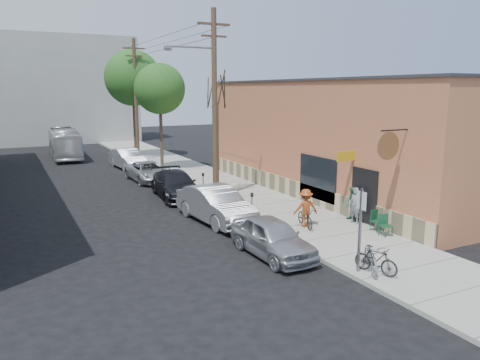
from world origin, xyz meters
name	(u,v)px	position (x,y,z in m)	size (l,w,h in m)	color
ground	(224,240)	(0.00, 0.00, 0.00)	(120.00, 120.00, 0.00)	black
sidewalk	(212,182)	(4.25, 11.00, 0.07)	(4.50, 58.00, 0.15)	#A2A196
cafe_building	(328,138)	(8.99, 4.99, 3.30)	(6.60, 20.20, 6.61)	#B86844
end_cap_building	(54,90)	(-2.00, 42.00, 6.00)	(18.00, 8.00, 12.00)	#A6A7A2
sign_post	(360,222)	(2.35, -5.42, 1.83)	(0.07, 0.45, 2.80)	slate
parking_meter_near	(252,202)	(2.25, 1.75, 0.98)	(0.14, 0.14, 1.24)	slate
parking_meter_far	(203,180)	(2.25, 7.58, 0.98)	(0.14, 0.14, 1.24)	slate
utility_pole_near	(214,102)	(2.39, 6.32, 5.41)	(3.57, 0.28, 10.00)	#503A28
utility_pole_far	(136,98)	(2.45, 22.45, 5.34)	(1.80, 0.28, 10.00)	#503A28
tree_bare	(217,150)	(2.80, 6.88, 2.76)	(0.24, 0.24, 5.23)	#44392C
tree_leafy_mid	(160,89)	(2.80, 16.94, 6.08)	(3.71, 3.71, 7.81)	#44392C
tree_leafy_far	(133,78)	(2.80, 24.62, 7.04)	(4.85, 4.85, 9.33)	#44392C
patio_chair_a	(386,225)	(5.93, -2.95, 0.59)	(0.50, 0.50, 0.88)	#124127
patio_chair_b	(377,221)	(6.09, -2.29, 0.59)	(0.50, 0.50, 0.88)	#124127
patron_grey	(355,206)	(6.04, -0.92, 0.96)	(0.59, 0.39, 1.62)	gray
patron_green	(353,204)	(6.20, -0.58, 0.93)	(0.76, 0.59, 1.56)	#29684A
cyclist	(306,208)	(3.75, -0.38, 0.99)	(1.08, 0.62, 1.68)	#983E16
cyclist_bike	(305,217)	(3.75, -0.38, 0.58)	(0.57, 1.63, 0.85)	black
parked_bike_a	(376,260)	(2.74, -5.81, 0.61)	(0.43, 1.52, 0.92)	black
parked_bike_b	(371,256)	(2.78, -5.53, 0.64)	(0.65, 1.86, 0.98)	slate
car_0	(272,237)	(0.80, -2.51, 0.71)	(1.68, 4.17, 1.42)	#AAADB2
car_1	(216,205)	(0.80, 2.58, 0.82)	(1.75, 5.01, 1.65)	#A7A8AF
car_2	(176,185)	(0.80, 8.14, 0.74)	(2.08, 5.13, 1.49)	black
car_3	(149,172)	(0.80, 13.55, 0.65)	(2.16, 4.68, 1.30)	#AFB0B7
car_4	(128,159)	(0.80, 19.31, 0.77)	(1.63, 4.66, 1.54)	silver
bus	(65,143)	(-2.78, 27.94, 1.31)	(2.20, 9.41, 2.62)	silver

